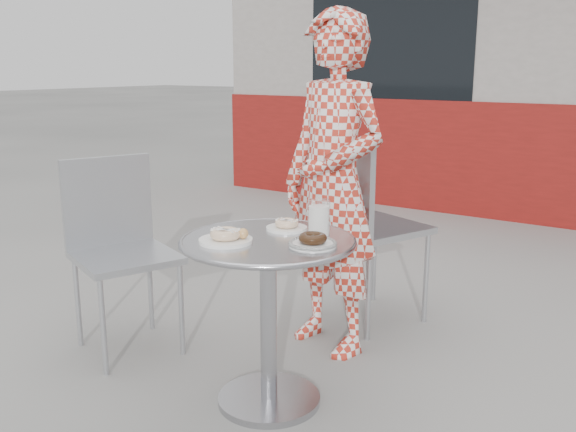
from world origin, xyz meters
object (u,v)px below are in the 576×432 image
Objects in this scene: plate_near at (227,237)px; plate_checker at (313,242)px; chair_left at (127,294)px; seated_person at (333,185)px; bistro_table at (268,280)px; chair_far at (369,264)px; plate_far at (287,226)px; milk_cup at (319,219)px.

plate_near is 0.32m from plate_checker.
seated_person is (0.76, 0.57, 0.50)m from chair_left.
chair_far is (-0.07, 0.99, -0.21)m from bistro_table.
chair_far is at bearing 88.47° from plate_near.
seated_person is 9.60× the size of plate_far.
plate_far is at bearing -179.74° from milk_cup.
plate_checker reaches higher than plate_far.
chair_far is 6.00× the size of plate_far.
chair_far reaches higher than plate_near.
seated_person is at bearing 113.79° from milk_cup.
chair_far is 5.48× the size of plate_checker.
chair_far is 1.08m from plate_checker.
plate_far is at bearing -68.07° from seated_person.
seated_person is at bearing 96.63° from bistro_table.
plate_near is at bearing -129.14° from milk_cup.
milk_cup is (0.20, -0.84, 0.44)m from chair_far.
seated_person is (-0.07, 0.60, 0.27)m from bistro_table.
bistro_table is at bearing -129.95° from milk_cup.
milk_cup reaches higher than plate_checker.
plate_far is at bearing -59.94° from chair_left.
chair_far is 0.63× the size of seated_person.
chair_left reaches higher than plate_checker.
seated_person is 7.86× the size of plate_near.
plate_checker is (0.26, -0.59, -0.09)m from seated_person.
plate_near reaches higher than bistro_table.
chair_far is at bearing 93.30° from plate_far.
bistro_table is 4.95× the size of milk_cup.
plate_near is (-0.08, -0.28, 0.00)m from plate_far.
bistro_table is 0.26m from plate_checker.
chair_left is (-0.83, 0.04, -0.23)m from bistro_table.
chair_left is 1.07m from milk_cup.
plate_near is at bearing -105.79° from plate_far.
plate_near is 1.45× the size of milk_cup.
chair_far is 1.22m from chair_left.
plate_checker is at bearing -66.75° from milk_cup.
chair_left is 4.51× the size of plate_near.
plate_checker is at bearing -34.24° from plate_far.
milk_cup is (-0.06, 0.14, 0.05)m from plate_checker.
bistro_table is 0.24m from plate_near.
bistro_table is at bearing -70.60° from chair_left.
chair_far reaches higher than chair_left.
plate_far is (0.81, 0.12, 0.41)m from chair_left.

